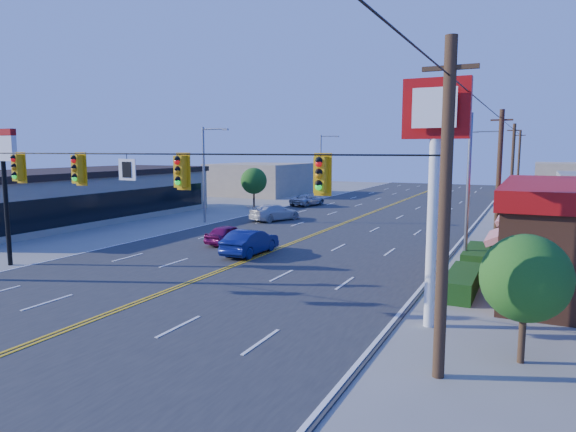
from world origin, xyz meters
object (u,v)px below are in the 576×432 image
at_px(kfc_pylon, 435,153).
at_px(car_magenta, 228,235).
at_px(signal_span, 100,185).
at_px(car_blue, 250,243).
at_px(car_silver, 308,200).
at_px(car_white, 275,213).
at_px(pizza_hut_sign, 4,168).

bearing_deg(kfc_pylon, car_magenta, 145.36).
height_order(signal_span, car_blue, signal_span).
height_order(car_magenta, car_silver, car_magenta).
bearing_deg(car_white, signal_span, 124.59).
relative_size(pizza_hut_sign, car_silver, 1.53).
bearing_deg(signal_span, car_magenta, 104.11).
xyz_separation_m(signal_span, car_blue, (-0.58, 11.82, -4.15)).
bearing_deg(car_white, car_silver, -58.36).
distance_m(pizza_hut_sign, car_white, 22.26).
distance_m(signal_span, car_magenta, 15.19).
xyz_separation_m(car_magenta, car_silver, (-4.42, 23.01, -0.00)).
height_order(car_magenta, car_blue, car_blue).
distance_m(car_blue, car_silver, 26.39).
height_order(signal_span, kfc_pylon, signal_span).
bearing_deg(pizza_hut_sign, car_white, 76.66).
relative_size(signal_span, pizza_hut_sign, 3.55).
height_order(car_white, car_silver, car_white).
height_order(kfc_pylon, car_magenta, kfc_pylon).
xyz_separation_m(car_magenta, car_blue, (2.97, -2.32, 0.11)).
bearing_deg(kfc_pylon, pizza_hut_sign, 180.00).
distance_m(car_magenta, car_white, 11.32).
xyz_separation_m(signal_span, car_silver, (-7.98, 37.15, -4.26)).
relative_size(car_white, car_silver, 1.08).
relative_size(kfc_pylon, car_blue, 1.91).
height_order(kfc_pylon, car_blue, kfc_pylon).
relative_size(kfc_pylon, pizza_hut_sign, 1.24).
distance_m(kfc_pylon, pizza_hut_sign, 22.02).
bearing_deg(pizza_hut_sign, car_magenta, 54.15).
height_order(pizza_hut_sign, car_white, pizza_hut_sign).
relative_size(signal_span, car_magenta, 6.64).
bearing_deg(car_blue, car_white, -68.51).
bearing_deg(car_silver, car_magenta, 112.39).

